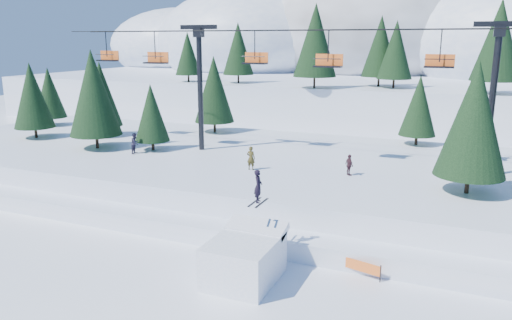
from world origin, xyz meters
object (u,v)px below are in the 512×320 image
at_px(banner_near, 354,265).
at_px(banner_far, 454,270).
at_px(jump_kicker, 245,257).
at_px(chairlift, 318,71).

relative_size(banner_near, banner_far, 1.02).
bearing_deg(jump_kicker, banner_near, 28.24).
bearing_deg(chairlift, jump_kicker, -86.26).
relative_size(chairlift, banner_far, 16.96).
relative_size(jump_kicker, chairlift, 0.12).
height_order(jump_kicker, banner_near, jump_kicker).
distance_m(jump_kicker, banner_far, 10.40).
xyz_separation_m(jump_kicker, banner_far, (9.59, 3.98, -0.64)).
bearing_deg(jump_kicker, chairlift, 93.74).
height_order(chairlift, banner_far, chairlift).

